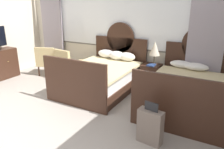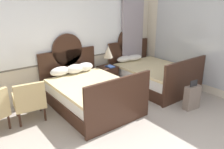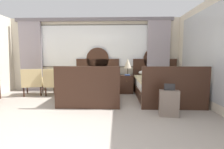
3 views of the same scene
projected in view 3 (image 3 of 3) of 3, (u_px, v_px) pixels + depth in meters
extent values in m
cube|color=beige|center=(94.00, 55.00, 5.90)|extent=(6.23, 0.07, 2.70)
cube|color=#605B52|center=(94.00, 46.00, 5.82)|extent=(4.31, 0.02, 1.57)
cube|color=white|center=(94.00, 46.00, 5.81)|extent=(4.23, 0.02, 1.49)
cube|color=#998E99|center=(31.00, 56.00, 5.85)|extent=(0.81, 0.08, 2.60)
cube|color=#998E99|center=(158.00, 56.00, 5.69)|extent=(0.81, 0.08, 2.60)
cube|color=slate|center=(93.00, 19.00, 5.63)|extent=(5.73, 0.10, 0.12)
cube|color=beige|center=(222.00, 53.00, 3.42)|extent=(0.07, 4.71, 2.70)
cube|color=#B2B7BC|center=(211.00, 53.00, 3.72)|extent=(0.01, 3.30, 2.27)
cube|color=#382116|center=(94.00, 93.00, 4.86)|extent=(1.51, 2.05, 0.30)
cube|color=white|center=(94.00, 84.00, 4.83)|extent=(1.45, 1.95, 0.27)
cube|color=beige|center=(93.00, 79.00, 4.73)|extent=(1.55, 1.85, 0.06)
cube|color=#382116|center=(98.00, 75.00, 5.86)|extent=(1.59, 0.06, 1.20)
cylinder|color=#382116|center=(98.00, 59.00, 5.80)|extent=(0.83, 0.06, 0.83)
cube|color=#382116|center=(87.00, 88.00, 3.77)|extent=(1.59, 0.06, 1.04)
ellipsoid|color=white|center=(88.00, 72.00, 5.65)|extent=(0.52, 0.28, 0.23)
ellipsoid|color=white|center=(98.00, 72.00, 5.58)|extent=(0.47, 0.30, 0.24)
ellipsoid|color=white|center=(106.00, 72.00, 5.58)|extent=(0.47, 0.28, 0.23)
cube|color=#382116|center=(162.00, 94.00, 4.79)|extent=(1.51, 2.05, 0.30)
cube|color=white|center=(162.00, 84.00, 4.76)|extent=(1.45, 1.95, 0.27)
cube|color=beige|center=(163.00, 79.00, 4.66)|extent=(1.55, 1.85, 0.06)
cube|color=#382116|center=(154.00, 75.00, 5.79)|extent=(1.59, 0.06, 1.20)
cylinder|color=#382116|center=(155.00, 59.00, 5.73)|extent=(0.83, 0.06, 0.83)
cube|color=#382116|center=(175.00, 88.00, 3.70)|extent=(1.59, 0.06, 1.04)
ellipsoid|color=white|center=(146.00, 73.00, 5.59)|extent=(0.54, 0.27, 0.17)
ellipsoid|color=white|center=(156.00, 73.00, 5.52)|extent=(0.56, 0.30, 0.17)
cube|color=#382116|center=(126.00, 84.00, 5.56)|extent=(0.46, 0.46, 0.63)
sphere|color=tan|center=(127.00, 81.00, 5.31)|extent=(0.02, 0.02, 0.02)
cylinder|color=brown|center=(128.00, 75.00, 5.55)|extent=(0.14, 0.14, 0.02)
cylinder|color=brown|center=(128.00, 71.00, 5.54)|extent=(0.03, 0.03, 0.22)
cone|color=beige|center=(128.00, 63.00, 5.51)|extent=(0.27, 0.27, 0.34)
cube|color=navy|center=(127.00, 75.00, 5.43)|extent=(0.18, 0.26, 0.03)
cube|color=tan|center=(57.00, 84.00, 5.23)|extent=(0.68, 0.68, 0.10)
cube|color=tan|center=(52.00, 77.00, 4.95)|extent=(0.60, 0.17, 0.48)
cube|color=tan|center=(64.00, 81.00, 5.17)|extent=(0.14, 0.54, 0.16)
cube|color=tan|center=(49.00, 80.00, 5.27)|extent=(0.14, 0.54, 0.16)
cylinder|color=#382116|center=(67.00, 89.00, 5.45)|extent=(0.04, 0.04, 0.30)
cylinder|color=#382116|center=(54.00, 89.00, 5.54)|extent=(0.04, 0.04, 0.30)
cylinder|color=#382116|center=(60.00, 92.00, 4.97)|extent=(0.04, 0.04, 0.30)
cylinder|color=#382116|center=(46.00, 92.00, 5.06)|extent=(0.04, 0.04, 0.30)
cube|color=tan|center=(34.00, 84.00, 5.26)|extent=(0.76, 0.76, 0.10)
cube|color=tan|center=(32.00, 77.00, 4.98)|extent=(0.59, 0.27, 0.48)
cube|color=tan|center=(42.00, 80.00, 5.32)|extent=(0.23, 0.53, 0.16)
cube|color=tan|center=(24.00, 81.00, 5.17)|extent=(0.23, 0.53, 0.16)
cylinder|color=#382116|center=(43.00, 88.00, 5.59)|extent=(0.04, 0.04, 0.30)
cylinder|color=#382116|center=(27.00, 89.00, 5.44)|extent=(0.04, 0.04, 0.30)
cylinder|color=#382116|center=(41.00, 91.00, 5.12)|extent=(0.04, 0.04, 0.30)
cylinder|color=#382116|center=(24.00, 92.00, 4.97)|extent=(0.04, 0.04, 0.30)
cube|color=#75665B|center=(169.00, 103.00, 3.31)|extent=(0.41, 0.22, 0.56)
cube|color=#232326|center=(170.00, 87.00, 3.27)|extent=(0.22, 0.05, 0.14)
cylinder|color=black|center=(161.00, 115.00, 3.36)|extent=(0.05, 0.03, 0.05)
cylinder|color=black|center=(176.00, 116.00, 3.31)|extent=(0.05, 0.03, 0.05)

